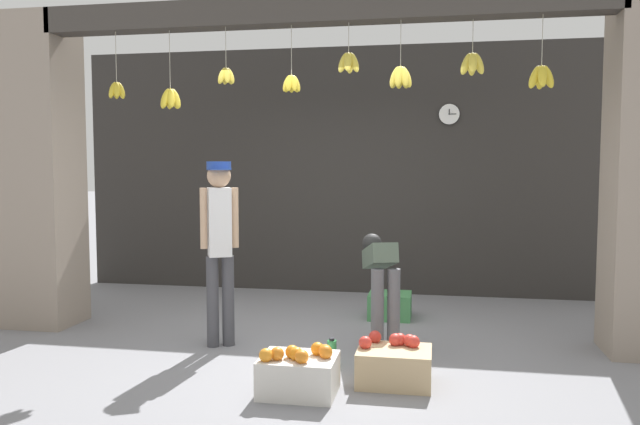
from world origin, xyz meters
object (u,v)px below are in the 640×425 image
produce_box_green (390,306)px  worker_stooping (381,277)px  shopkeeper (220,238)px  wall_clock (449,114)px  fruit_crate_apples (394,364)px  water_bottle (332,352)px  fruit_crate_oranges (299,373)px

produce_box_green → worker_stooping: bearing=-90.0°
shopkeeper → wall_clock: wall_clock is taller
fruit_crate_apples → water_bottle: size_ratio=2.47×
produce_box_green → shopkeeper: bearing=-137.6°
fruit_crate_apples → water_bottle: 0.64m
fruit_crate_oranges → produce_box_green: size_ratio=1.21×
worker_stooping → wall_clock: bearing=59.3°
worker_stooping → produce_box_green: bearing=73.4°
shopkeeper → worker_stooping: shopkeeper is taller
fruit_crate_oranges → fruit_crate_apples: size_ratio=0.99×
worker_stooping → produce_box_green: size_ratio=2.23×
shopkeeper → fruit_crate_apples: size_ratio=3.04×
wall_clock → shopkeeper: bearing=-128.7°
worker_stooping → produce_box_green: worker_stooping is taller
water_bottle → produce_box_green: bearing=77.7°
fruit_crate_apples → produce_box_green: bearing=94.9°
water_bottle → wall_clock: bearing=71.4°
worker_stooping → water_bottle: bearing=-145.4°
shopkeeper → fruit_crate_apples: (1.61, -0.70, -0.84)m
shopkeeper → produce_box_green: 2.13m
shopkeeper → fruit_crate_oranges: shopkeeper is taller
worker_stooping → shopkeeper: bearing=167.5°
worker_stooping → fruit_crate_oranges: 1.34m
produce_box_green → fruit_crate_apples: bearing=-85.1°
wall_clock → worker_stooping: bearing=-104.1°
fruit_crate_oranges → produce_box_green: bearing=78.3°
produce_box_green → water_bottle: 1.70m
worker_stooping → wall_clock: wall_clock is taller
fruit_crate_apples → shopkeeper: bearing=156.5°
shopkeeper → worker_stooping: (1.44, 0.10, -0.33)m
wall_clock → water_bottle: bearing=-108.6°
fruit_crate_apples → water_bottle: bearing=146.2°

